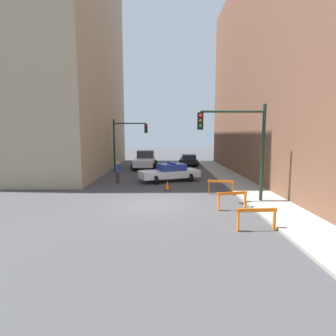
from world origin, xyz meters
name	(u,v)px	position (x,y,z in m)	size (l,w,h in m)	color
ground_plane	(153,205)	(0.00, 0.00, 0.00)	(120.00, 120.00, 0.00)	#424244
sidewalk_right	(269,203)	(6.20, 0.00, 0.06)	(2.40, 44.00, 0.12)	#9E998E
building_corner_left	(37,43)	(-12.00, 14.00, 12.74)	(14.00, 20.00, 25.48)	tan
building_right	(324,66)	(13.40, 8.00, 9.12)	(12.00, 28.00, 18.24)	brown
traffic_light_near	(242,138)	(4.73, 0.39, 3.53)	(3.64, 0.35, 5.20)	black
traffic_light_far	(125,138)	(-3.30, 12.77, 3.40)	(3.44, 0.35, 5.20)	black
police_car	(170,172)	(1.05, 7.08, 0.72)	(5.05, 3.44, 1.52)	white
white_truck	(145,160)	(-1.49, 15.17, 0.91)	(2.71, 5.44, 1.90)	silver
parked_car_near	(189,160)	(3.59, 17.96, 0.67)	(2.34, 4.34, 1.31)	black
pedestrian_crossing	(118,172)	(-2.98, 6.32, 0.86)	(0.50, 0.50, 1.66)	#382D23
barrier_front	(257,215)	(4.15, -3.86, 0.62)	(1.60, 0.22, 0.90)	orange
barrier_mid	(232,197)	(3.95, -0.95, 0.62)	(1.58, 0.46, 0.90)	orange
barrier_back	(221,185)	(4.10, 2.34, 0.62)	(1.58, 0.45, 0.90)	orange
traffic_cone	(167,185)	(0.81, 3.74, 0.32)	(0.36, 0.36, 0.66)	black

